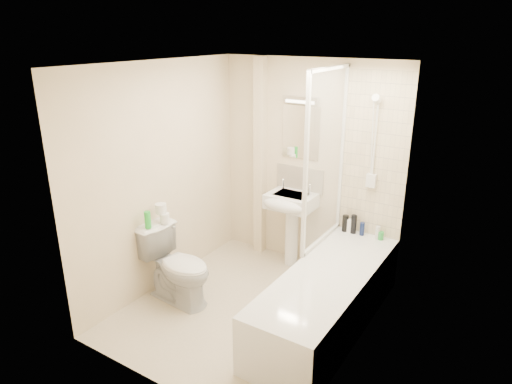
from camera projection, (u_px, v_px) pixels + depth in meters
The scene contains 25 objects.
floor at pixel (249, 309), 4.61m from camera, with size 2.50×2.50×0.00m, color beige.
wall_back at pixel (309, 166), 5.20m from camera, with size 2.20×0.02×2.40m, color beige.
wall_left at pixel (161, 179), 4.77m from camera, with size 0.02×2.50×2.40m, color beige.
wall_right at pixel (363, 224), 3.65m from camera, with size 0.02×2.50×2.40m, color beige.
ceiling at pixel (248, 64), 3.81m from camera, with size 2.20×2.50×0.02m, color white.
tile_back at pixel (374, 157), 4.74m from camera, with size 0.70×0.01×1.75m, color beige.
tile_right at pixel (373, 190), 3.74m from camera, with size 0.01×2.10×1.75m, color beige.
pipe_boxing at pixel (260, 160), 5.47m from camera, with size 0.12×0.12×2.40m, color beige.
splashback at pixel (300, 179), 5.31m from camera, with size 0.60×0.01×0.30m, color beige.
mirror at pixel (301, 133), 5.12m from camera, with size 0.46×0.01×0.60m, color white.
strip_light at pixel (301, 100), 4.98m from camera, with size 0.42×0.07×0.07m, color silver.
bathtub at pixel (327, 297), 4.29m from camera, with size 0.70×2.10×0.55m.
shower_screen at pixel (326, 159), 4.56m from camera, with size 0.04×0.92×1.80m.
shower_fixture at pixel (374, 146), 4.66m from camera, with size 0.10×0.16×0.99m.
pedestal_sink at pixel (290, 210), 5.23m from camera, with size 0.53×0.49×1.03m.
bottle_black_a at pixel (345, 223), 5.06m from camera, with size 0.07×0.07×0.19m, color black.
bottle_white_a at pixel (350, 226), 5.04m from camera, with size 0.06×0.06×0.15m, color white.
bottle_black_b at pixel (354, 224), 5.00m from camera, with size 0.06×0.06×0.21m, color black.
bottle_blue at pixel (362, 229), 4.96m from camera, with size 0.05×0.05×0.15m, color #121F51.
bottle_white_b at pixel (378, 232), 4.88m from camera, with size 0.05×0.05×0.14m, color silver.
bottle_green at pixel (381, 236), 4.87m from camera, with size 0.06×0.06×0.09m, color green.
toilet at pixel (178, 265), 4.65m from camera, with size 0.81×0.51×0.79m, color white.
toilet_roll_lower at pixel (165, 218), 4.68m from camera, with size 0.10×0.10×0.10m, color white.
toilet_roll_upper at pixel (161, 208), 4.66m from camera, with size 0.12×0.12×0.10m, color white.
green_bottle at pixel (148, 220), 4.54m from camera, with size 0.06×0.06×0.17m, color green.
Camera 1 is at (2.18, -3.29, 2.67)m, focal length 32.00 mm.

